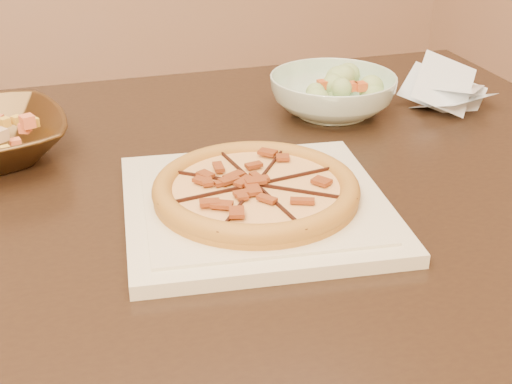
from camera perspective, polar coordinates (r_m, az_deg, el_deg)
dining_table at (r=1.04m, az=-8.81°, el=-4.05°), size 1.57×1.05×0.75m
plate at (r=0.92m, az=0.00°, el=-1.09°), size 0.38×0.38×0.02m
pizza at (r=0.90m, az=-0.00°, el=0.22°), size 0.26×0.26×0.03m
salad_bowl at (r=1.25m, az=6.14°, el=7.74°), size 0.28×0.28×0.07m
salad at (r=1.23m, az=6.17°, el=10.00°), size 0.08×0.11×0.04m
cling_film at (r=1.33m, az=14.66°, el=7.85°), size 0.17×0.15×0.05m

